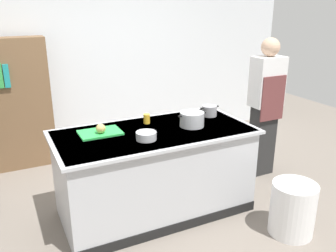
{
  "coord_description": "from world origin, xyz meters",
  "views": [
    {
      "loc": [
        -1.33,
        -3.04,
        2.11
      ],
      "look_at": [
        0.25,
        0.2,
        0.85
      ],
      "focal_mm": 38.16,
      "sensor_mm": 36.0,
      "label": 1
    }
  ],
  "objects_px": {
    "sauce_pan": "(209,111)",
    "bookshelf": "(6,106)",
    "stock_pot": "(192,119)",
    "mixing_bowl": "(146,136)",
    "onion": "(101,129)",
    "juice_cup": "(147,119)",
    "trash_bin": "(293,209)",
    "person_chef": "(265,105)"
  },
  "relations": [
    {
      "from": "sauce_pan",
      "to": "bookshelf",
      "type": "xyz_separation_m",
      "value": [
        -2.03,
        1.62,
        -0.1
      ]
    },
    {
      "from": "stock_pot",
      "to": "sauce_pan",
      "type": "relative_size",
      "value": 1.36
    },
    {
      "from": "sauce_pan",
      "to": "mixing_bowl",
      "type": "distance_m",
      "value": 0.99
    },
    {
      "from": "mixing_bowl",
      "to": "onion",
      "type": "bearing_deg",
      "value": 139.22
    },
    {
      "from": "juice_cup",
      "to": "trash_bin",
      "type": "height_order",
      "value": "juice_cup"
    },
    {
      "from": "mixing_bowl",
      "to": "bookshelf",
      "type": "relative_size",
      "value": 0.11
    },
    {
      "from": "stock_pot",
      "to": "juice_cup",
      "type": "bearing_deg",
      "value": 143.25
    },
    {
      "from": "sauce_pan",
      "to": "juice_cup",
      "type": "height_order",
      "value": "sauce_pan"
    },
    {
      "from": "mixing_bowl",
      "to": "person_chef",
      "type": "relative_size",
      "value": 0.11
    },
    {
      "from": "stock_pot",
      "to": "juice_cup",
      "type": "relative_size",
      "value": 3.14
    },
    {
      "from": "stock_pot",
      "to": "bookshelf",
      "type": "height_order",
      "value": "bookshelf"
    },
    {
      "from": "sauce_pan",
      "to": "stock_pot",
      "type": "bearing_deg",
      "value": -147.7
    },
    {
      "from": "juice_cup",
      "to": "person_chef",
      "type": "xyz_separation_m",
      "value": [
        1.57,
        -0.02,
        -0.04
      ]
    },
    {
      "from": "onion",
      "to": "juice_cup",
      "type": "height_order",
      "value": "onion"
    },
    {
      "from": "person_chef",
      "to": "stock_pot",
      "type": "bearing_deg",
      "value": 102.97
    },
    {
      "from": "stock_pot",
      "to": "mixing_bowl",
      "type": "distance_m",
      "value": 0.59
    },
    {
      "from": "person_chef",
      "to": "juice_cup",
      "type": "bearing_deg",
      "value": 89.67
    },
    {
      "from": "sauce_pan",
      "to": "mixing_bowl",
      "type": "height_order",
      "value": "sauce_pan"
    },
    {
      "from": "sauce_pan",
      "to": "bookshelf",
      "type": "distance_m",
      "value": 2.59
    },
    {
      "from": "sauce_pan",
      "to": "juice_cup",
      "type": "distance_m",
      "value": 0.73
    },
    {
      "from": "onion",
      "to": "bookshelf",
      "type": "xyz_separation_m",
      "value": [
        -0.76,
        1.68,
        -0.11
      ]
    },
    {
      "from": "trash_bin",
      "to": "stock_pot",
      "type": "bearing_deg",
      "value": 124.03
    },
    {
      "from": "onion",
      "to": "sauce_pan",
      "type": "xyz_separation_m",
      "value": [
        1.26,
        0.07,
        -0.01
      ]
    },
    {
      "from": "stock_pot",
      "to": "person_chef",
      "type": "xyz_separation_m",
      "value": [
        1.19,
        0.26,
        -0.06
      ]
    },
    {
      "from": "stock_pot",
      "to": "sauce_pan",
      "type": "bearing_deg",
      "value": 32.3
    },
    {
      "from": "bookshelf",
      "to": "stock_pot",
      "type": "bearing_deg",
      "value": -47.62
    },
    {
      "from": "trash_bin",
      "to": "mixing_bowl",
      "type": "bearing_deg",
      "value": 147.4
    },
    {
      "from": "juice_cup",
      "to": "mixing_bowl",
      "type": "bearing_deg",
      "value": -113.37
    },
    {
      "from": "juice_cup",
      "to": "person_chef",
      "type": "distance_m",
      "value": 1.57
    },
    {
      "from": "mixing_bowl",
      "to": "stock_pot",
      "type": "bearing_deg",
      "value": 14.25
    },
    {
      "from": "onion",
      "to": "trash_bin",
      "type": "distance_m",
      "value": 1.97
    },
    {
      "from": "trash_bin",
      "to": "person_chef",
      "type": "height_order",
      "value": "person_chef"
    },
    {
      "from": "stock_pot",
      "to": "person_chef",
      "type": "relative_size",
      "value": 0.18
    },
    {
      "from": "stock_pot",
      "to": "person_chef",
      "type": "bearing_deg",
      "value": 12.48
    },
    {
      "from": "juice_cup",
      "to": "bookshelf",
      "type": "distance_m",
      "value": 2.02
    },
    {
      "from": "sauce_pan",
      "to": "trash_bin",
      "type": "bearing_deg",
      "value": -77.22
    },
    {
      "from": "mixing_bowl",
      "to": "bookshelf",
      "type": "distance_m",
      "value": 2.27
    },
    {
      "from": "onion",
      "to": "bookshelf",
      "type": "bearing_deg",
      "value": 114.42
    },
    {
      "from": "person_chef",
      "to": "bookshelf",
      "type": "bearing_deg",
      "value": 61.68
    },
    {
      "from": "person_chef",
      "to": "bookshelf",
      "type": "xyz_separation_m",
      "value": [
        -2.86,
        1.57,
        -0.06
      ]
    },
    {
      "from": "stock_pot",
      "to": "bookshelf",
      "type": "bearing_deg",
      "value": 132.38
    },
    {
      "from": "onion",
      "to": "stock_pot",
      "type": "bearing_deg",
      "value": -9.54
    }
  ]
}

